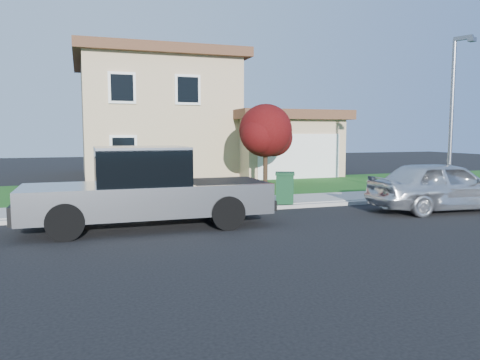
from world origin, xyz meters
The scene contains 11 objects.
ground centered at (0.00, 0.00, 0.00)m, with size 80.00×80.00×0.00m, color black.
curb centered at (1.00, 2.90, 0.06)m, with size 40.00×0.20×0.12m, color gray.
sidewalk centered at (1.00, 4.00, 0.07)m, with size 40.00×2.00×0.15m, color gray.
lawn centered at (1.00, 8.50, 0.05)m, with size 40.00×7.00×0.10m, color #1C4C15.
house centered at (1.31, 16.38, 3.17)m, with size 14.00×11.30×6.85m.
pickup_truck centered at (-2.59, 1.33, 0.98)m, with size 6.40×2.48×2.09m.
woman centered at (-1.60, 2.72, 0.96)m, with size 0.78×0.63×2.03m.
sedan centered at (6.50, 0.84, 0.79)m, with size 1.88×4.66×1.59m, color silver.
ornamental_tree centered at (3.83, 8.94, 2.44)m, with size 2.66×2.40×3.66m.
trash_bin centered at (2.12, 3.10, 0.66)m, with size 0.86×0.91×1.01m.
street_lamp centered at (7.99, 2.12, 3.24)m, with size 0.46×0.73×5.68m.
Camera 1 is at (-4.19, -10.82, 2.44)m, focal length 35.00 mm.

